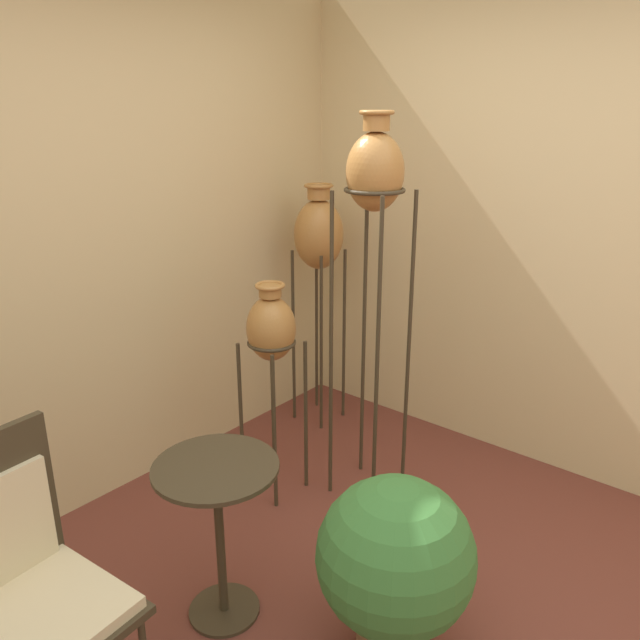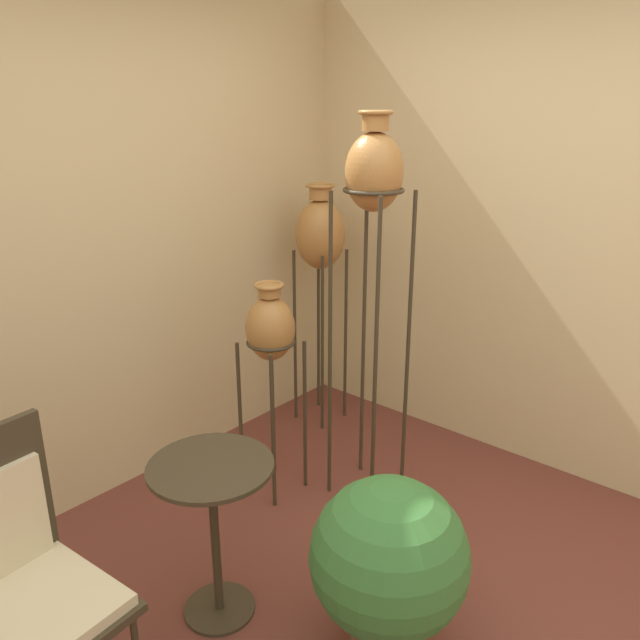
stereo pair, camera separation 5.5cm
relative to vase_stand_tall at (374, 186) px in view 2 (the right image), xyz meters
The scene contains 8 objects.
wall_back 1.40m from the vase_stand_tall, 128.80° to the left, with size 7.47×0.06×2.70m.
wall_right 1.17m from the vase_stand_tall, 37.49° to the right, with size 0.06×7.47×2.70m.
vase_stand_tall is the anchor object (origin of this frame).
vase_stand_medium 0.96m from the vase_stand_tall, 56.90° to the left, with size 0.30×0.30×1.53m.
vase_stand_short 0.87m from the vase_stand_tall, 127.68° to the left, with size 0.26×0.26×1.15m.
chair 2.07m from the vase_stand_tall, behind, with size 0.53×0.53×1.02m.
side_table 1.55m from the vase_stand_tall, behind, with size 0.48×0.48×0.69m.
potted_plant 1.61m from the vase_stand_tall, 139.11° to the right, with size 0.58×0.58×0.73m.
Camera 2 is at (-1.49, -1.01, 1.97)m, focal length 35.00 mm.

